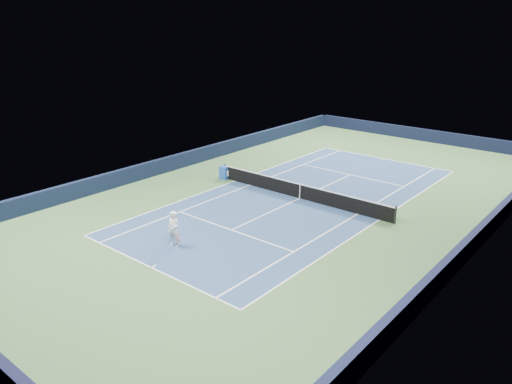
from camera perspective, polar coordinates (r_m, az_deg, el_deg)
The scene contains 19 objects.
ground at distance 31.61m, azimuth 5.02°, elevation -0.73°, with size 40.00×40.00×0.00m, color #365A31.
wall_far at distance 48.50m, azimuth 18.65°, elevation 6.19°, with size 22.00×0.35×1.10m, color black.
wall_right at distance 27.25m, azimuth 24.11°, elevation -4.64°, with size 0.35×40.00×1.10m, color #111633.
wall_left at distance 38.30m, azimuth -8.38°, elevation 3.64°, with size 0.35×40.00×1.10m, color #101932.
court_surface at distance 31.61m, azimuth 5.02°, elevation -0.73°, with size 10.97×23.77×0.01m, color navy.
baseline_far at distance 41.50m, azimuth 14.47°, elevation 3.69°, with size 10.97×0.08×0.00m, color white.
baseline_near at distance 23.62m, azimuth -11.91°, elevation -8.43°, with size 10.97×0.08×0.00m, color white.
sideline_doubles_right at distance 29.08m, azimuth 13.92°, elevation -3.09°, with size 0.08×23.77×0.00m, color white.
sideline_doubles_left at distance 34.82m, azimuth -2.40°, elevation 1.28°, with size 0.08×23.77×0.00m, color white.
sideline_singles_right at distance 29.64m, azimuth 11.56°, elevation -2.47°, with size 0.08×23.77×0.00m, color white.
sideline_singles_left at distance 33.96m, azimuth -0.68°, elevation 0.82°, with size 0.08×23.77×0.00m, color white.
service_line_far at distance 36.79m, azimuth 10.74°, elevation 1.96°, with size 8.23×0.08×0.00m, color white.
service_line_near at distance 26.95m, azimuth -2.82°, elevation -4.36°, with size 8.23×0.08×0.00m, color white.
center_service_line at distance 31.61m, azimuth 5.02°, elevation -0.72°, with size 0.08×12.80×0.00m, color white.
center_mark_far at distance 41.37m, azimuth 14.38°, elevation 3.65°, with size 0.08×0.30×0.00m, color white.
center_mark_near at distance 23.70m, azimuth -11.62°, elevation -8.31°, with size 0.08×0.30×0.00m, color white.
tennis_net at distance 31.44m, azimuth 5.05°, elevation 0.13°, with size 12.90×0.10×1.07m.
sponsor_cube at distance 35.19m, azimuth -3.64°, elevation 2.22°, with size 0.64×0.58×0.92m.
tennis_player at distance 25.10m, azimuth -9.37°, elevation -4.21°, with size 0.86×1.33×2.37m.
Camera 1 is at (16.72, -24.50, 10.94)m, focal length 35.00 mm.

